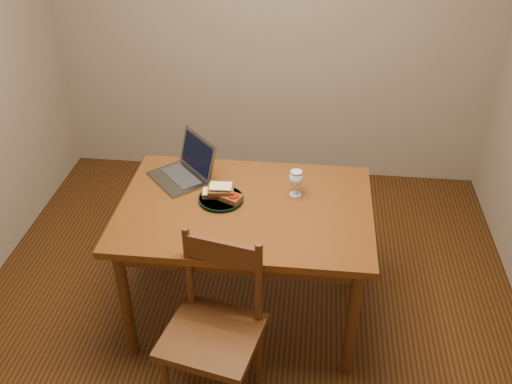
# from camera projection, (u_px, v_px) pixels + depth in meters

# --- Properties ---
(floor) EXTENTS (3.20, 3.20, 0.02)m
(floor) POSITION_uv_depth(u_px,v_px,m) (245.00, 312.00, 3.33)
(floor) COLOR black
(floor) RESTS_ON ground
(back_wall) EXTENTS (3.20, 0.02, 2.60)m
(back_wall) POSITION_uv_depth(u_px,v_px,m) (272.00, 7.00, 3.93)
(back_wall) COLOR gray
(back_wall) RESTS_ON floor
(table) EXTENTS (1.30, 0.90, 0.74)m
(table) POSITION_uv_depth(u_px,v_px,m) (245.00, 219.00, 2.98)
(table) COLOR #46210B
(table) RESTS_ON floor
(chair) EXTENTS (0.50, 0.48, 0.45)m
(chair) POSITION_uv_depth(u_px,v_px,m) (213.00, 324.00, 2.59)
(chair) COLOR #44260E
(chair) RESTS_ON floor
(plate) EXTENTS (0.23, 0.23, 0.02)m
(plate) POSITION_uv_depth(u_px,v_px,m) (221.00, 199.00, 2.96)
(plate) COLOR black
(plate) RESTS_ON table
(sandwich_cheese) EXTENTS (0.12, 0.08, 0.04)m
(sandwich_cheese) POSITION_uv_depth(u_px,v_px,m) (214.00, 193.00, 2.96)
(sandwich_cheese) COLOR #381E0C
(sandwich_cheese) RESTS_ON plate
(sandwich_tomato) EXTENTS (0.15, 0.13, 0.04)m
(sandwich_tomato) POSITION_uv_depth(u_px,v_px,m) (229.00, 196.00, 2.93)
(sandwich_tomato) COLOR #381E0C
(sandwich_tomato) RESTS_ON plate
(sandwich_top) EXTENTS (0.14, 0.09, 0.04)m
(sandwich_top) POSITION_uv_depth(u_px,v_px,m) (221.00, 189.00, 2.93)
(sandwich_top) COLOR #381E0C
(sandwich_top) RESTS_ON plate
(milk_glass) EXTENTS (0.08, 0.08, 0.15)m
(milk_glass) POSITION_uv_depth(u_px,v_px,m) (296.00, 183.00, 2.97)
(milk_glass) COLOR white
(milk_glass) RESTS_ON table
(laptop) EXTENTS (0.42, 0.42, 0.22)m
(laptop) POSITION_uv_depth(u_px,v_px,m) (187.00, 167.00, 3.13)
(laptop) COLOR slate
(laptop) RESTS_ON table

